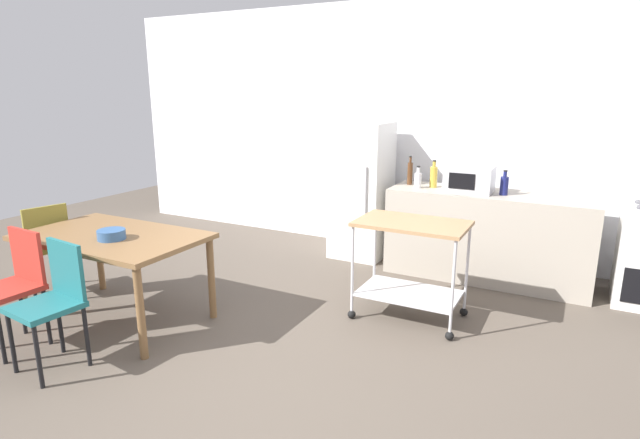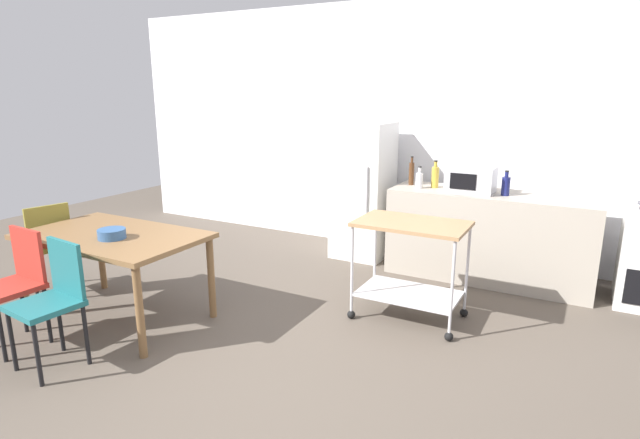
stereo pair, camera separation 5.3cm
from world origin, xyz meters
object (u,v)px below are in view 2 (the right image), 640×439
object	(u,v)px
chair_teal	(53,296)
fruit_bowl	(112,234)
bottle_olive_oil	(435,177)
kitchen_cart	(411,254)
bottle_sesame_oil	(506,185)
microwave	(471,179)
refrigerator	(363,191)
bottle_soda	(419,180)
chair_olive	(46,243)
chair_red	(16,280)
dining_table	(114,243)
bottle_wine	(411,173)

from	to	relation	value
chair_teal	fruit_bowl	xyz separation A→B (m)	(-0.13, 0.63, 0.27)
bottle_olive_oil	fruit_bowl	xyz separation A→B (m)	(-1.87, -2.58, -0.23)
chair_teal	kitchen_cart	size ratio (longest dim) A/B	0.98
bottle_sesame_oil	microwave	bearing A→B (deg)	177.24
refrigerator	bottle_soda	size ratio (longest dim) A/B	6.71
chair_olive	microwave	size ratio (longest dim) A/B	1.93
refrigerator	bottle_soda	bearing A→B (deg)	-14.58
chair_red	bottle_olive_oil	size ratio (longest dim) A/B	3.10
bottle_soda	bottle_sesame_oil	distance (m)	0.86
chair_olive	bottle_sesame_oil	world-z (taller)	bottle_sesame_oil
dining_table	microwave	size ratio (longest dim) A/B	3.26
chair_olive	bottle_wine	size ratio (longest dim) A/B	2.88
microwave	chair_olive	bearing A→B (deg)	-144.40
dining_table	kitchen_cart	world-z (taller)	kitchen_cart
chair_red	bottle_soda	world-z (taller)	bottle_soda
bottle_soda	bottle_sesame_oil	world-z (taller)	bottle_sesame_oil
chair_teal	bottle_sesame_oil	bearing A→B (deg)	57.99
refrigerator	bottle_soda	world-z (taller)	refrigerator
chair_teal	refrigerator	size ratio (longest dim) A/B	0.57
refrigerator	bottle_olive_oil	size ratio (longest dim) A/B	5.39
dining_table	bottle_wine	world-z (taller)	bottle_wine
chair_red	bottle_wine	bearing A→B (deg)	61.18
microwave	fruit_bowl	xyz separation A→B (m)	(-2.25, -2.53, -0.24)
bottle_wine	bottle_soda	distance (m)	0.21
dining_table	microwave	distance (m)	3.41
bottle_olive_oil	microwave	bearing A→B (deg)	-8.07
bottle_wine	fruit_bowl	distance (m)	3.08
chair_olive	bottle_soda	bearing A→B (deg)	143.47
chair_teal	bottle_wine	bearing A→B (deg)	71.78
chair_red	bottle_sesame_oil	world-z (taller)	bottle_sesame_oil
chair_red	bottle_olive_oil	bearing A→B (deg)	57.45
chair_olive	bottle_wine	world-z (taller)	bottle_wine
chair_teal	bottle_olive_oil	world-z (taller)	bottle_olive_oil
kitchen_cart	microwave	xyz separation A→B (m)	(0.19, 1.25, 0.46)
dining_table	chair_teal	world-z (taller)	chair_teal
chair_red	microwave	distance (m)	4.11
dining_table	refrigerator	bearing A→B (deg)	66.20
chair_teal	dining_table	bearing A→B (deg)	114.37
bottle_olive_oil	microwave	distance (m)	0.39
bottle_soda	dining_table	bearing A→B (deg)	-127.88
kitchen_cart	fruit_bowl	world-z (taller)	kitchen_cart
bottle_wine	microwave	distance (m)	0.66
chair_teal	chair_olive	distance (m)	1.44
bottle_olive_oil	bottle_sesame_oil	distance (m)	0.72
chair_red	chair_teal	size ratio (longest dim) A/B	1.00
bottle_wine	bottle_sesame_oil	bearing A→B (deg)	-6.42
bottle_olive_oil	chair_red	bearing A→B (deg)	-125.82
chair_olive	bottle_olive_oil	size ratio (longest dim) A/B	3.10
refrigerator	microwave	distance (m)	1.27
dining_table	bottle_soda	world-z (taller)	bottle_soda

